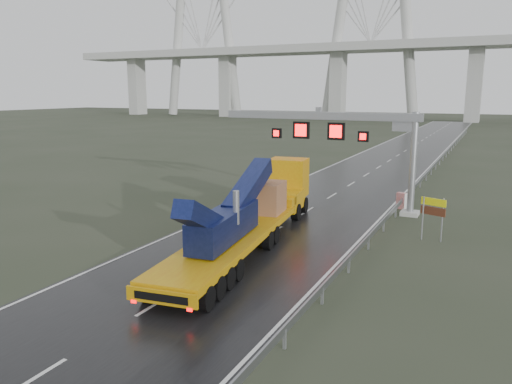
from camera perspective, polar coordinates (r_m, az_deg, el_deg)
The scene contains 7 objects.
ground at distance 22.70m, azimuth -8.32°, elevation -10.76°, with size 400.00×400.00×0.00m, color #2C3424.
road at distance 59.17m, azimuth 13.85°, elevation 2.77°, with size 11.00×200.00×0.02m, color black.
guardrail at distance 48.32m, azimuth 18.46°, elevation 1.47°, with size 0.20×140.00×1.40m, color gray, non-canonical shape.
sign_gantry at distance 36.78m, azimuth 10.22°, elevation 6.67°, with size 14.90×1.20×7.42m.
heavy_haul_truck at distance 29.39m, azimuth 0.17°, elevation -1.83°, with size 5.27×19.91×4.63m.
exit_sign_pair at distance 30.48m, azimuth 19.57°, elevation -2.01°, with size 1.43×0.58×2.57m.
striped_barrier at distance 38.45m, azimuth 16.30°, elevation -0.96°, with size 0.71×0.38×1.20m, color red.
Camera 1 is at (11.94, -17.33, 8.49)m, focal length 35.00 mm.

